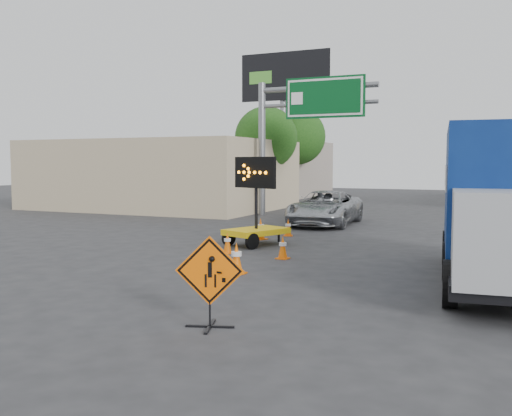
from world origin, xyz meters
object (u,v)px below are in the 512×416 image
Objects in this scene: arrow_board at (256,226)px; box_truck at (501,213)px; construction_sign at (210,279)px; pickup_truck at (325,208)px.

arrow_board is 0.38× the size of box_truck.
construction_sign is 16.13m from pickup_truck.
pickup_truck is at bearing 82.08° from construction_sign.
box_truck is at bearing 34.17° from construction_sign.
arrow_board reaches higher than pickup_truck.
construction_sign reaches higher than pickup_truck.
pickup_truck is at bearing 119.16° from box_truck.
pickup_truck is (-3.00, 15.85, -0.07)m from construction_sign.
construction_sign is 9.47m from arrow_board.
construction_sign is 0.53× the size of arrow_board.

